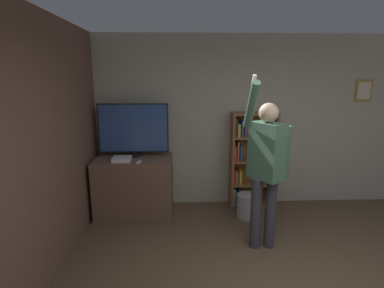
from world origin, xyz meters
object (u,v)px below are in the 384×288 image
object	(u,v)px
bookshelf	(249,161)
waste_bin	(247,206)
television	(134,129)
game_console	(122,159)
person	(266,163)

from	to	relation	value
bookshelf	waste_bin	size ratio (longest dim) A/B	4.29
television	game_console	xyz separation A→B (m)	(-0.14, -0.28, -0.38)
television	bookshelf	distance (m)	1.86
game_console	bookshelf	bearing A→B (deg)	11.62
bookshelf	waste_bin	xyz separation A→B (m)	(-0.09, -0.42, -0.57)
person	waste_bin	distance (m)	1.21
television	person	distance (m)	2.04
bookshelf	person	size ratio (longest dim) A/B	0.73
waste_bin	person	bearing A→B (deg)	-89.54
game_console	bookshelf	xyz separation A→B (m)	(1.92, 0.39, -0.16)
bookshelf	waste_bin	world-z (taller)	bookshelf
game_console	bookshelf	distance (m)	1.96
television	bookshelf	xyz separation A→B (m)	(1.78, 0.12, -0.54)
television	game_console	bearing A→B (deg)	-116.78
game_console	bookshelf	size ratio (longest dim) A/B	0.17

